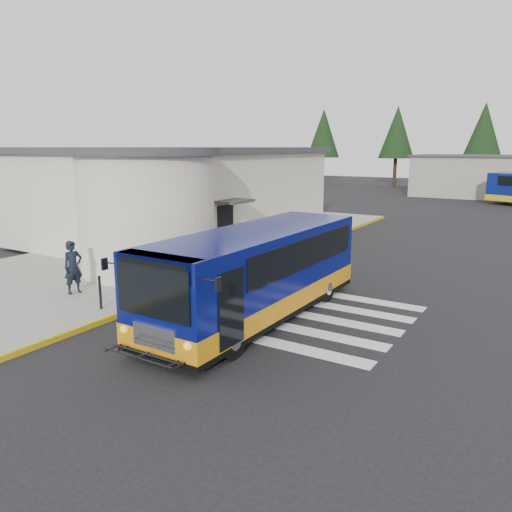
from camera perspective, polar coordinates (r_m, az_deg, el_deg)
The scene contains 9 objects.
ground at distance 16.11m, azimuth 5.15°, elevation -5.61°, with size 140.00×140.00×0.00m, color black.
sidewalk at distance 24.26m, azimuth -9.72°, elevation 0.56°, with size 10.00×34.00×0.15m, color gray.
curb_strip at distance 21.36m, azimuth 0.29°, elevation -0.85°, with size 0.12×34.00×0.16m, color gold.
station_building at distance 27.27m, azimuth -8.77°, elevation 7.17°, with size 12.70×18.70×4.80m.
crosswalk at distance 15.66m, azimuth 2.18°, elevation -6.08°, with size 8.00×5.35×0.01m.
transit_bus at distance 14.55m, azimuth 0.07°, elevation -2.36°, with size 3.39×9.34×2.63m.
pedestrian_a at distance 17.67m, azimuth -20.17°, elevation -1.21°, with size 0.65×0.43×1.78m, color black.
pedestrian_b at distance 16.80m, azimuth -13.89°, elevation -1.84°, with size 0.77×0.60×1.58m, color black.
bollard at distance 15.78m, azimuth -17.39°, elevation -4.00°, with size 0.08×0.08×1.03m, color black.
Camera 1 is at (6.83, -13.73, 4.94)m, focal length 35.00 mm.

